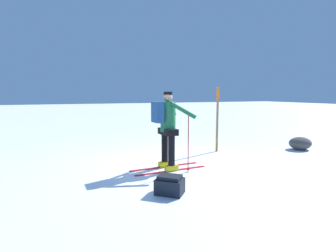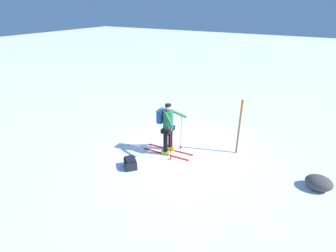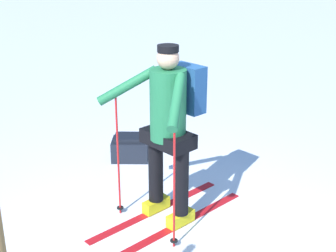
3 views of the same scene
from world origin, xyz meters
name	(u,v)px [view 3 (image 3 of 3)]	position (x,y,z in m)	size (l,w,h in m)	color
ground_plane	(174,246)	(0.00, 0.00, 0.00)	(80.00, 80.00, 0.00)	white
skier	(170,122)	(0.30, 0.41, 1.03)	(1.74, 1.09, 1.76)	red
dropped_backpack	(130,148)	(0.82, 1.81, 0.15)	(0.58, 0.56, 0.33)	black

